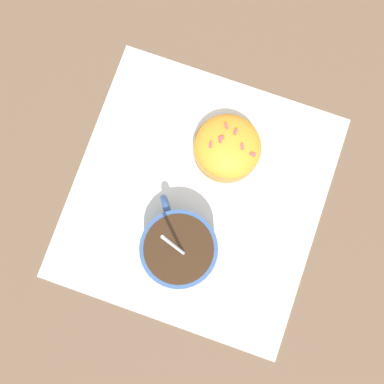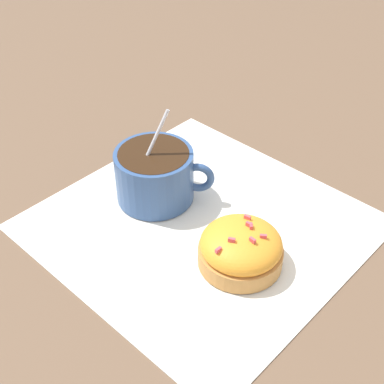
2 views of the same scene
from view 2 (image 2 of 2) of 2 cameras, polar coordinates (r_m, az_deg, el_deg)
name	(u,v)px [view 2 (image 2 of 2)]	position (r m, az deg, el deg)	size (l,w,h in m)	color
ground_plane	(201,225)	(0.62, 0.92, -3.54)	(3.00, 3.00, 0.00)	brown
paper_napkin	(201,224)	(0.62, 0.92, -3.44)	(0.36, 0.35, 0.00)	white
coffee_cup	(155,173)	(0.64, -3.92, 2.01)	(0.10, 0.10, 0.12)	#335184
frosted_pastry	(241,248)	(0.56, 5.23, -5.99)	(0.09, 0.09, 0.05)	#C18442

